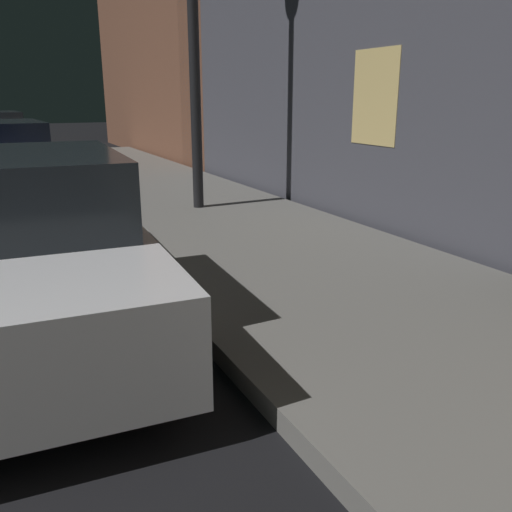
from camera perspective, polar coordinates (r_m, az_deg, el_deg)
car_white at (r=4.67m, az=-23.70°, el=0.95°), size 2.21×4.43×1.43m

